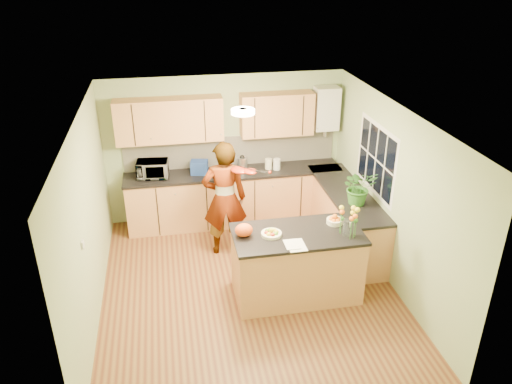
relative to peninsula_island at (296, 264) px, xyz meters
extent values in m
plane|color=#5A2C19|center=(-0.61, 0.26, -0.49)|extent=(4.50, 4.50, 0.00)
cube|color=white|center=(-0.61, 0.26, 2.01)|extent=(4.00, 4.50, 0.02)
cube|color=#93AD7B|center=(-0.61, 2.51, 0.76)|extent=(4.00, 0.02, 2.50)
cube|color=#93AD7B|center=(-0.61, -1.99, 0.76)|extent=(4.00, 0.02, 2.50)
cube|color=#93AD7B|center=(-2.61, 0.26, 0.76)|extent=(0.02, 4.50, 2.50)
cube|color=#93AD7B|center=(1.39, 0.26, 0.76)|extent=(0.02, 4.50, 2.50)
cube|color=#B67549|center=(-0.51, 2.21, -0.04)|extent=(3.60, 0.60, 0.90)
cube|color=black|center=(-0.51, 2.20, 0.43)|extent=(3.64, 0.62, 0.04)
cube|color=#B67549|center=(1.09, 1.11, -0.04)|extent=(0.60, 2.20, 0.90)
cube|color=black|center=(1.08, 1.11, 0.43)|extent=(0.62, 2.24, 0.04)
cube|color=beige|center=(-0.51, 2.50, 0.71)|extent=(3.60, 0.02, 0.52)
cube|color=#B67549|center=(-1.51, 2.34, 1.36)|extent=(1.70, 0.34, 0.70)
cube|color=#B67549|center=(0.24, 2.34, 1.36)|extent=(1.20, 0.34, 0.70)
cube|color=silver|center=(1.09, 2.35, 1.41)|extent=(0.40, 0.30, 0.72)
cylinder|color=silver|center=(1.09, 2.35, 1.01)|extent=(0.06, 0.06, 0.20)
cube|color=silver|center=(1.38, 0.86, 1.06)|extent=(0.01, 1.30, 1.05)
cube|color=black|center=(1.38, 0.86, 1.06)|extent=(0.01, 1.18, 0.92)
cube|color=silver|center=(-2.60, -0.34, 0.81)|extent=(0.02, 0.09, 0.09)
cylinder|color=#FFEABF|center=(-0.61, 0.56, 1.97)|extent=(0.30, 0.30, 0.06)
cylinder|color=silver|center=(-0.61, 0.56, 2.00)|extent=(0.10, 0.10, 0.02)
cube|color=#B67549|center=(0.00, 0.00, -0.02)|extent=(1.65, 0.83, 0.93)
cube|color=black|center=(0.00, 0.00, 0.46)|extent=(1.69, 0.87, 0.04)
cylinder|color=beige|center=(-0.35, 0.00, 0.50)|extent=(0.26, 0.26, 0.04)
cylinder|color=beige|center=(0.55, 0.15, 0.52)|extent=(0.22, 0.22, 0.06)
cylinder|color=silver|center=(0.60, -0.18, 0.59)|extent=(0.11, 0.11, 0.22)
ellipsoid|color=#F75114|center=(-0.70, 0.05, 0.57)|extent=(0.27, 0.24, 0.17)
cube|color=white|center=(-0.10, -0.30, 0.49)|extent=(0.22, 0.30, 0.01)
imported|color=#E8A48E|center=(-0.79, 1.27, 0.43)|extent=(0.69, 0.47, 1.83)
imported|color=silver|center=(-1.84, 2.23, 0.59)|extent=(0.53, 0.39, 0.28)
cube|color=#203D94|center=(-1.08, 2.23, 0.57)|extent=(0.31, 0.25, 0.22)
cylinder|color=silver|center=(-0.36, 2.23, 0.57)|extent=(0.17, 0.17, 0.23)
sphere|color=black|center=(-0.36, 2.23, 0.73)|extent=(0.08, 0.08, 0.08)
cylinder|color=beige|center=(0.08, 2.21, 0.54)|extent=(0.15, 0.15, 0.18)
cylinder|color=silver|center=(0.21, 2.16, 0.55)|extent=(0.13, 0.13, 0.19)
imported|color=#347426|center=(1.09, 0.70, 0.72)|extent=(0.49, 0.43, 0.54)
camera|label=1|loc=(-1.57, -5.40, 3.77)|focal=35.00mm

